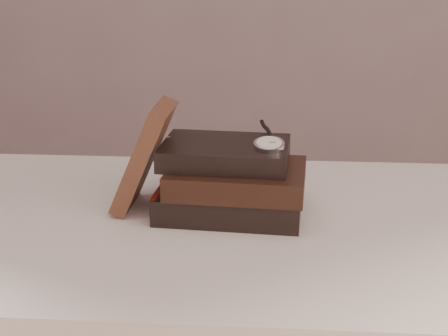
{
  "coord_description": "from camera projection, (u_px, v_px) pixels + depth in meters",
  "views": [
    {
      "loc": [
        0.12,
        -0.6,
        1.17
      ],
      "look_at": [
        0.05,
        0.38,
        0.82
      ],
      "focal_mm": 53.14,
      "sensor_mm": 36.0,
      "label": 1
    }
  ],
  "objects": [
    {
      "name": "journal",
      "position": [
        144.0,
        156.0,
        1.06
      ],
      "size": [
        0.1,
        0.11,
        0.18
      ],
      "primitive_type": "cube",
      "rotation": [
        0.0,
        0.41,
        -0.04
      ],
      "color": "#3C2117",
      "rests_on": "table"
    },
    {
      "name": "book_stack",
      "position": [
        231.0,
        181.0,
        1.05
      ],
      "size": [
        0.24,
        0.17,
        0.11
      ],
      "color": "black",
      "rests_on": "table"
    },
    {
      "name": "eyeglasses",
      "position": [
        190.0,
        157.0,
        1.13
      ],
      "size": [
        0.1,
        0.12,
        0.05
      ],
      "color": "silver",
      "rests_on": "book_stack"
    },
    {
      "name": "pocket_watch",
      "position": [
        269.0,
        143.0,
        1.01
      ],
      "size": [
        0.05,
        0.15,
        0.02
      ],
      "color": "silver",
      "rests_on": "book_stack"
    },
    {
      "name": "table",
      "position": [
        191.0,
        271.0,
        1.07
      ],
      "size": [
        1.0,
        0.6,
        0.75
      ],
      "color": "silver",
      "rests_on": "ground"
    }
  ]
}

